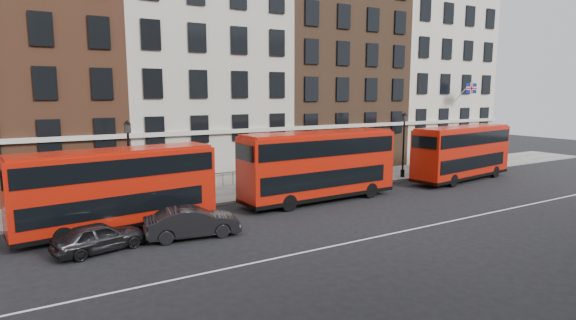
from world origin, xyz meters
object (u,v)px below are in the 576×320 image
bus_c (319,164)px  car_front (193,222)px  bus_b (116,187)px  traffic_light (496,142)px  car_rear (99,237)px  bus_d (462,152)px

bus_c → car_front: bearing=-164.2°
bus_b → traffic_light: bus_b is taller
car_rear → traffic_light: size_ratio=1.20×
car_front → traffic_light: traffic_light is taller
car_rear → car_front: bearing=-105.6°
bus_b → car_front: (2.92, -3.05, -1.50)m
bus_b → car_rear: size_ratio=2.59×
bus_d → car_front: (-23.51, -3.05, -1.60)m
bus_b → car_front: bus_b is taller
bus_c → traffic_light: bearing=4.5°
car_rear → bus_c: bearing=-91.5°
bus_d → traffic_light: size_ratio=3.25×
bus_b → car_front: 4.48m
car_front → bus_d: bearing=-75.0°
bus_d → bus_b: bearing=172.3°
car_rear → bus_d: bearing=-97.5°
bus_b → car_rear: (-1.32, -2.89, -1.58)m
bus_d → car_front: 23.77m
bus_b → bus_d: 26.43m
bus_b → car_rear: bus_b is taller
car_front → traffic_light: bearing=-72.4°
bus_c → bus_d: (13.98, -0.00, -0.09)m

